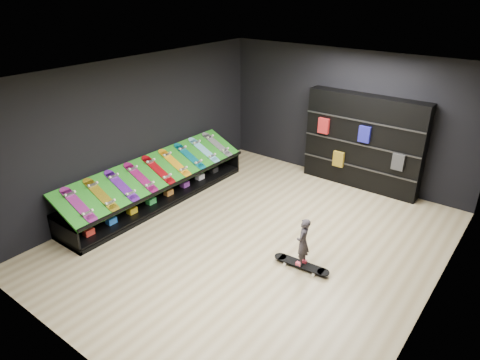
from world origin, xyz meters
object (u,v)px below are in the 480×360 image
Objects in this scene: back_shelving at (363,142)px; child at (302,251)px; display_rack at (158,190)px; floor_skateboard at (301,266)px.

back_shelving reaches higher than child.
back_shelving is (3.11, 3.32, 0.81)m from display_rack.
child is (3.65, -0.23, 0.09)m from display_rack.
back_shelving reaches higher than floor_skateboard.
floor_skateboard is at bearing 0.00° from child.
display_rack is 4.62m from back_shelving.
floor_skateboard is (0.54, -3.55, -1.02)m from back_shelving.
display_rack is 1.70× the size of back_shelving.
child is (0.00, 0.00, 0.30)m from floor_skateboard.
back_shelving is at bearing 94.54° from floor_skateboard.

